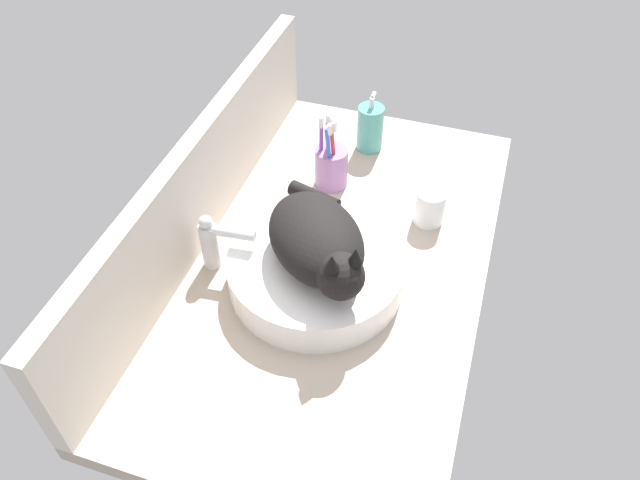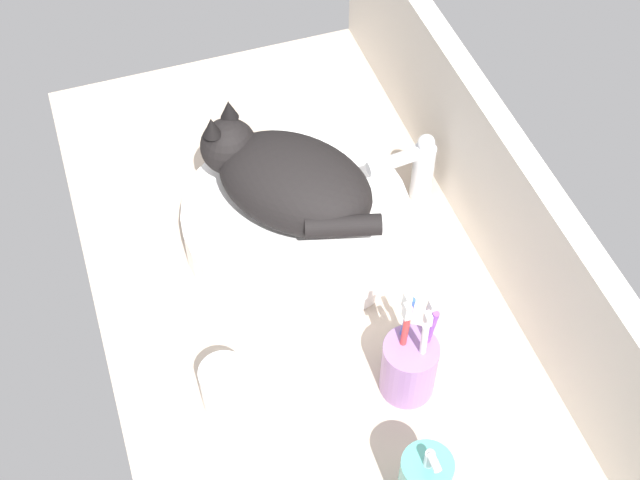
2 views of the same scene
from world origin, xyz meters
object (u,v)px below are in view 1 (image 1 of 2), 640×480
Objects in this scene: sink_basin at (316,270)px; soap_dispenser at (370,128)px; faucet at (214,241)px; cat at (319,242)px; water_glass at (430,209)px; toothbrush_cup at (331,166)px.

sink_basin is 2.33× the size of soap_dispenser.
faucet reaches higher than sink_basin.
soap_dispenser is (49.37, -19.73, -1.25)cm from faucet.
sink_basin is at bearing 43.09° from cat.
soap_dispenser is at bearing 41.31° from water_glass.
faucet is (-0.84, 22.02, -5.68)cm from cat.
cat reaches higher than water_glass.
soap_dispenser is 29.74cm from water_glass.
toothbrush_cup is (31.77, 7.34, -7.52)cm from cat.
soap_dispenser reaches higher than water_glass.
faucet is 1.65× the size of water_glass.
soap_dispenser is 17.51cm from toothbrush_cup.
faucet is 35.81cm from toothbrush_cup.
cat is 49.07cm from soap_dispenser.
sink_basin is 1.18× the size of cat.
faucet reaches higher than water_glass.
faucet is at bearing 124.60° from water_glass.
toothbrush_cup reaches higher than sink_basin.
sink_basin is 9.47cm from cat.
cat is at bearing 146.67° from water_glass.
water_glass is (-22.26, -19.56, -2.51)cm from soap_dispenser.
sink_basin is at bearing -85.02° from faucet.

